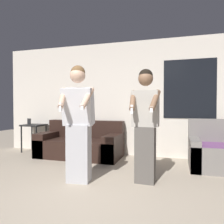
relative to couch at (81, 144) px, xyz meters
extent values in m
plane|color=tan|center=(1.11, -2.55, -0.28)|extent=(14.00, 14.00, 0.00)
cube|color=silver|center=(1.11, 0.49, 1.07)|extent=(6.75, 0.06, 2.70)
cube|color=black|center=(2.40, 0.45, 1.27)|extent=(1.10, 0.01, 1.30)
cube|color=black|center=(0.00, -0.05, -0.08)|extent=(1.90, 0.92, 0.41)
cube|color=black|center=(0.00, 0.30, 0.33)|extent=(1.90, 0.22, 0.41)
cube|color=black|center=(-0.81, -0.05, -0.01)|extent=(0.28, 0.92, 0.55)
cube|color=black|center=(0.81, -0.05, -0.01)|extent=(0.28, 0.92, 0.55)
cube|color=slate|center=(2.79, -0.26, -0.05)|extent=(0.85, 0.87, 0.46)
cube|color=slate|center=(2.79, 0.08, 0.41)|extent=(0.85, 0.20, 0.45)
cube|color=slate|center=(2.46, -0.26, 0.00)|extent=(0.18, 0.87, 0.56)
cube|color=#704275|center=(2.79, -0.30, 0.19)|extent=(0.72, 0.69, 0.01)
cube|color=black|center=(-1.39, 0.18, 0.40)|extent=(0.52, 0.50, 0.04)
cylinder|color=black|center=(-1.61, -0.03, 0.05)|extent=(0.04, 0.04, 0.66)
cylinder|color=black|center=(-1.17, -0.03, 0.05)|extent=(0.04, 0.04, 0.66)
cylinder|color=black|center=(-1.61, 0.39, 0.05)|extent=(0.04, 0.04, 0.66)
cylinder|color=black|center=(-1.17, 0.39, 0.05)|extent=(0.04, 0.04, 0.66)
cube|color=black|center=(-1.52, 0.16, 0.48)|extent=(0.10, 0.02, 0.17)
cube|color=#B2B2B7|center=(0.69, -1.56, 0.16)|extent=(0.37, 0.28, 0.88)
cube|color=silver|center=(0.69, -1.59, 0.88)|extent=(0.49, 0.36, 0.59)
sphere|color=#DBAD8E|center=(0.69, -1.60, 1.35)|extent=(0.23, 0.23, 0.23)
sphere|color=brown|center=(0.69, -1.59, 1.39)|extent=(0.22, 0.22, 0.22)
cylinder|color=#DBAD8E|center=(0.52, -1.76, 1.01)|extent=(0.18, 0.36, 0.33)
cube|color=white|center=(0.57, -1.90, 0.87)|extent=(0.04, 0.04, 0.13)
cylinder|color=#DBAD8E|center=(0.90, -1.71, 1.01)|extent=(0.11, 0.36, 0.33)
cube|color=white|center=(0.89, -1.86, 0.87)|extent=(0.05, 0.04, 0.08)
cube|color=#56514C|center=(1.68, -1.29, 0.15)|extent=(0.31, 0.25, 0.86)
cube|color=#ADA89E|center=(1.68, -1.29, 0.85)|extent=(0.40, 0.25, 0.55)
sphere|color=brown|center=(1.68, -1.29, 1.31)|extent=(0.23, 0.23, 0.23)
sphere|color=black|center=(1.68, -1.28, 1.35)|extent=(0.22, 0.22, 0.22)
cylinder|color=brown|center=(1.51, -1.44, 0.97)|extent=(0.12, 0.36, 0.32)
cube|color=white|center=(1.53, -1.59, 0.84)|extent=(0.04, 0.04, 0.13)
cylinder|color=brown|center=(1.83, -1.45, 0.97)|extent=(0.15, 0.36, 0.32)
cube|color=white|center=(1.80, -1.60, 0.84)|extent=(0.05, 0.04, 0.08)
camera|label=1|loc=(2.14, -4.63, 0.88)|focal=35.00mm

